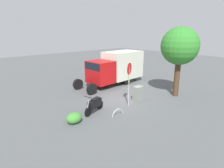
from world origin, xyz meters
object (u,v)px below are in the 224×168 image
(street_tree, at_px, (180,47))
(utility_cabinet, at_px, (138,93))
(box_truck_near, at_px, (116,67))
(stop_sign, at_px, (129,78))
(bike_rack_hoop, at_px, (118,115))
(motorcycle, at_px, (95,104))

(street_tree, distance_m, utility_cabinet, 4.53)
(box_truck_near, distance_m, stop_sign, 5.59)
(stop_sign, height_order, bike_rack_hoop, stop_sign)
(stop_sign, relative_size, utility_cabinet, 2.77)
(utility_cabinet, bearing_deg, motorcycle, -6.99)
(box_truck_near, height_order, motorcycle, box_truck_near)
(box_truck_near, bearing_deg, stop_sign, 53.40)
(motorcycle, xyz_separation_m, stop_sign, (-2.32, 0.67, 1.41))
(bike_rack_hoop, bearing_deg, stop_sign, -158.57)
(motorcycle, bearing_deg, street_tree, 147.82)
(utility_cabinet, bearing_deg, stop_sign, 10.31)
(street_tree, distance_m, bike_rack_hoop, 6.89)
(box_truck_near, relative_size, stop_sign, 2.38)
(box_truck_near, height_order, stop_sign, box_truck_near)
(motorcycle, height_order, bike_rack_hoop, motorcycle)
(street_tree, bearing_deg, bike_rack_hoop, -4.15)
(motorcycle, relative_size, stop_sign, 0.60)
(street_tree, relative_size, utility_cabinet, 4.92)
(box_truck_near, bearing_deg, utility_cabinet, 64.33)
(motorcycle, xyz_separation_m, bike_rack_hoop, (-0.74, 1.29, -0.52))
(motorcycle, height_order, street_tree, street_tree)
(motorcycle, bearing_deg, box_truck_near, -161.82)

